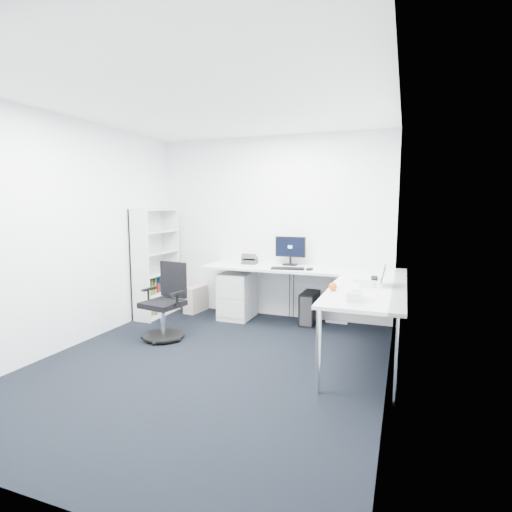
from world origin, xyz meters
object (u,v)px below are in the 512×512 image
(laptop, at_px, (364,273))
(monitor, at_px, (290,251))
(bookshelf, at_px, (156,263))
(l_desk, at_px, (293,302))
(task_chair, at_px, (163,302))

(laptop, bearing_deg, monitor, 133.93)
(bookshelf, height_order, laptop, bookshelf)
(l_desk, xyz_separation_m, laptop, (0.94, -0.53, 0.53))
(l_desk, bearing_deg, monitor, 110.46)
(bookshelf, relative_size, laptop, 4.64)
(monitor, bearing_deg, bookshelf, -165.63)
(l_desk, distance_m, task_chair, 1.70)
(bookshelf, height_order, task_chair, bookshelf)
(l_desk, xyz_separation_m, bookshelf, (-2.17, 0.05, 0.41))
(task_chair, distance_m, monitor, 1.96)
(l_desk, bearing_deg, laptop, -29.54)
(laptop, bearing_deg, task_chair, -175.14)
(task_chair, bearing_deg, bookshelf, 137.44)
(monitor, height_order, laptop, monitor)
(l_desk, distance_m, monitor, 0.85)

